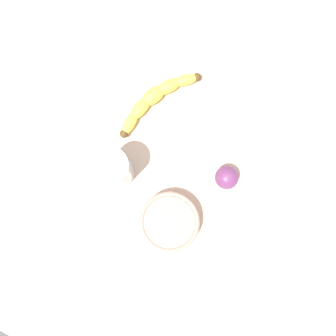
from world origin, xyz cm
name	(u,v)px	position (x,y,z in cm)	size (l,w,h in cm)	color
wooden_tabletop	(178,130)	(0.00, 0.00, 1.50)	(120.00, 120.00, 3.00)	#D2AF97
banana	(155,98)	(-3.94, -8.08, 4.84)	(22.89, 12.34, 3.67)	yellow
smoothie_glass	(114,169)	(16.17, -8.13, 8.75)	(7.83, 7.83, 11.84)	silver
ceramic_bowl	(169,222)	(21.24, 8.11, 5.67)	(13.77, 13.77, 4.45)	tan
plum_fruit	(227,178)	(6.18, 15.59, 5.78)	(5.55, 5.55, 5.55)	#6B3360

